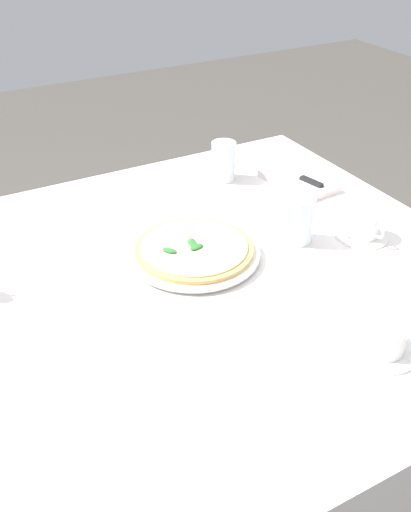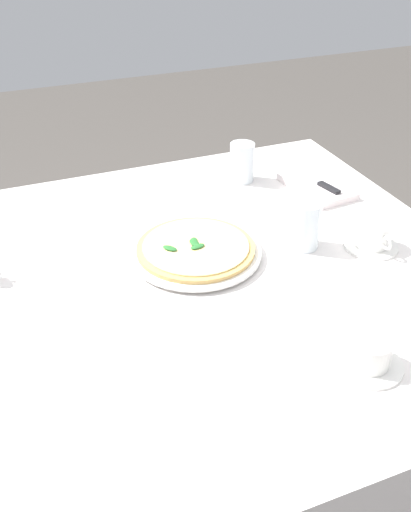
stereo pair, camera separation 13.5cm
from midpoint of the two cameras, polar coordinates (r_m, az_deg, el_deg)
The scene contains 10 objects.
ground_plane at distance 1.87m, azimuth -1.35°, elevation -20.57°, with size 8.00×8.00×0.00m, color #4C4742.
dining_table at distance 1.42m, azimuth -1.68°, elevation -5.53°, with size 1.21×1.21×0.75m.
pizza_plate at distance 1.38m, azimuth -3.89°, elevation 0.18°, with size 0.31×0.31×0.02m.
pizza at distance 1.37m, azimuth -3.92°, elevation 0.67°, with size 0.28×0.28×0.02m.
coffee_cup_far_left at distance 1.14m, azimuth 13.74°, elevation -8.05°, with size 0.13×0.13×0.06m.
coffee_cup_near_left at distance 1.48m, azimuth 12.57°, elevation 2.75°, with size 0.13×0.13×0.07m.
water_glass_back_corner at distance 1.73m, azimuth -0.51°, elevation 8.97°, with size 0.07×0.07×0.11m.
water_glass_near_right at distance 1.43m, azimuth 6.37°, elevation 3.20°, with size 0.07×0.07×0.12m.
napkin_folded at distance 1.73m, azimuth 6.77°, elevation 7.19°, with size 0.23×0.15×0.02m.
dinner_knife at distance 1.72m, azimuth 6.73°, elevation 7.64°, with size 0.19×0.06×0.01m.
Camera 1 is at (-0.96, 0.56, 1.51)m, focal length 41.32 mm.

